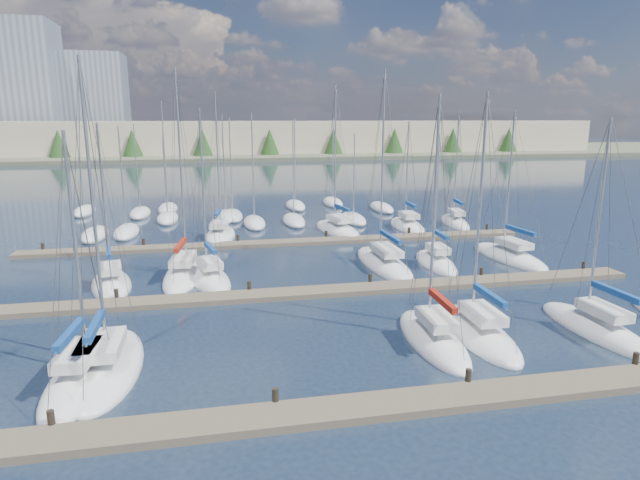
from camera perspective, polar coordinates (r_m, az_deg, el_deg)
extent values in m
plane|color=#212F42|center=(76.73, -6.86, 4.63)|extent=(400.00, 400.00, 0.00)
cube|color=#6B5E4C|center=(21.60, 6.64, -17.19)|extent=(44.00, 1.80, 0.35)
cylinder|color=#2D261C|center=(22.26, -26.70, -17.18)|extent=(0.26, 0.26, 1.10)
cylinder|color=#2D261C|center=(21.54, -4.77, -16.78)|extent=(0.26, 0.26, 1.10)
cylinder|color=#2D261C|center=(23.67, 15.49, -14.34)|extent=(0.26, 0.26, 1.10)
cylinder|color=#2D261C|center=(28.01, 30.57, -11.34)|extent=(0.26, 0.26, 1.10)
cube|color=#6B5E4C|center=(34.03, -0.67, -5.59)|extent=(44.00, 1.80, 0.35)
cylinder|color=#2D261C|center=(34.82, -20.86, -5.78)|extent=(0.26, 0.26, 1.10)
cylinder|color=#2D261C|center=(34.36, -7.55, -5.26)|extent=(0.26, 0.26, 1.10)
cylinder|color=#2D261C|center=(35.74, 5.39, -4.48)|extent=(0.26, 0.26, 1.10)
cylinder|color=#2D261C|center=(38.75, 16.81, -3.61)|extent=(0.26, 0.26, 1.10)
cylinder|color=#2D261C|center=(43.06, 26.26, -2.77)|extent=(0.26, 0.26, 1.10)
cube|color=#6B5E4C|center=(47.35, -3.85, -0.30)|extent=(44.00, 1.80, 0.35)
cylinder|color=#2D261C|center=(49.81, -27.45, -0.91)|extent=(0.26, 0.26, 1.10)
cylinder|color=#2D261C|center=(48.18, -18.29, -0.52)|extent=(0.26, 0.26, 1.10)
cylinder|color=#2D261C|center=(47.85, -8.75, -0.09)|extent=(0.26, 0.26, 1.10)
cylinder|color=#2D261C|center=(48.85, 0.66, 0.33)|extent=(0.26, 0.26, 1.10)
cylinder|color=#2D261C|center=(51.09, 9.47, 0.71)|extent=(0.26, 0.26, 1.10)
cylinder|color=#2D261C|center=(54.43, 17.37, 1.04)|extent=(0.26, 0.26, 1.10)
ellipsoid|color=white|center=(27.78, 11.91, -10.49)|extent=(2.75, 7.83, 1.60)
cube|color=maroon|center=(27.78, 11.91, -10.49)|extent=(1.41, 3.76, 0.12)
cube|color=silver|center=(26.96, 12.33, -8.26)|extent=(1.44, 2.76, 0.50)
cylinder|color=#9EA0A5|center=(26.49, 12.09, 3.10)|extent=(0.14, 0.14, 10.94)
cylinder|color=#9EA0A5|center=(26.06, 12.93, -6.58)|extent=(0.24, 3.25, 0.10)
cube|color=maroon|center=(26.02, 12.94, -6.33)|extent=(0.43, 3.00, 0.30)
ellipsoid|color=white|center=(25.71, -23.87, -13.36)|extent=(3.17, 8.20, 1.60)
cube|color=silver|center=(24.84, -24.42, -11.05)|extent=(1.60, 2.91, 0.50)
cylinder|color=#9EA0A5|center=(24.44, -24.66, -0.48)|extent=(0.14, 0.14, 9.38)
cylinder|color=#9EA0A5|center=(23.89, -25.12, -9.35)|extent=(0.39, 3.36, 0.10)
cube|color=navy|center=(23.85, -25.15, -9.08)|extent=(0.57, 3.11, 0.30)
ellipsoid|color=white|center=(37.67, -11.74, -4.18)|extent=(3.95, 7.55, 1.60)
cube|color=maroon|center=(37.67, -11.74, -4.18)|extent=(2.00, 3.65, 0.12)
cube|color=silver|center=(36.97, -11.71, -2.41)|extent=(1.88, 2.75, 0.50)
cylinder|color=#9EA0A5|center=(36.91, -12.37, 5.41)|extent=(0.14, 0.14, 10.44)
cylinder|color=#9EA0A5|center=(36.17, -11.60, -1.03)|extent=(0.73, 2.97, 0.10)
cube|color=navy|center=(36.14, -11.61, -0.84)|extent=(0.87, 2.78, 0.30)
ellipsoid|color=white|center=(41.71, 12.23, -2.53)|extent=(2.57, 6.84, 1.60)
cube|color=black|center=(41.71, 12.23, -2.53)|extent=(1.32, 3.29, 0.12)
cube|color=silver|center=(41.09, 12.48, -0.91)|extent=(1.34, 2.42, 0.50)
cylinder|color=#9EA0A5|center=(41.13, 12.33, 4.96)|extent=(0.14, 0.14, 8.73)
cylinder|color=#9EA0A5|center=(40.36, 12.82, 0.36)|extent=(0.26, 2.83, 0.10)
cube|color=navy|center=(40.34, 12.83, 0.53)|extent=(0.44, 2.61, 0.30)
ellipsoid|color=white|center=(40.81, 6.78, -2.67)|extent=(2.99, 10.17, 1.60)
cube|color=silver|center=(40.02, 7.07, -1.06)|extent=(1.60, 3.57, 0.50)
cylinder|color=#9EA0A5|center=(40.21, 6.69, 8.22)|extent=(0.14, 0.14, 13.23)
cylinder|color=#9EA0A5|center=(39.04, 7.52, 0.15)|extent=(0.21, 4.25, 0.10)
cube|color=navy|center=(39.01, 7.52, 0.33)|extent=(0.40, 3.91, 0.30)
ellipsoid|color=white|center=(45.13, 19.49, -1.81)|extent=(3.51, 9.03, 1.60)
cube|color=silver|center=(44.49, 19.94, -0.33)|extent=(1.77, 3.21, 0.50)
cylinder|color=#9EA0A5|center=(44.61, 19.56, 6.21)|extent=(0.14, 0.14, 10.43)
cylinder|color=#9EA0A5|center=(43.73, 20.59, 0.81)|extent=(0.43, 3.70, 0.10)
cube|color=navy|center=(43.70, 20.60, 0.96)|extent=(0.60, 3.42, 0.30)
ellipsoid|color=white|center=(55.34, 9.27, 1.39)|extent=(3.12, 7.85, 1.60)
cube|color=silver|center=(54.74, 9.44, 2.64)|extent=(1.64, 2.78, 0.50)
cylinder|color=#9EA0A5|center=(55.08, 9.29, 7.44)|extent=(0.14, 0.14, 9.50)
cylinder|color=#9EA0A5|center=(53.99, 9.68, 3.62)|extent=(0.27, 3.24, 0.10)
cube|color=navy|center=(53.97, 9.69, 3.75)|extent=(0.45, 3.00, 0.30)
ellipsoid|color=white|center=(50.86, -10.60, 0.32)|extent=(3.72, 7.73, 1.60)
cube|color=silver|center=(50.24, -10.71, 1.68)|extent=(1.84, 2.78, 0.50)
cylinder|color=#9EA0A5|center=(50.41, -10.85, 8.38)|extent=(0.14, 0.14, 12.12)
cylinder|color=#9EA0A5|center=(49.47, -10.85, 2.73)|extent=(0.54, 3.10, 0.10)
cube|color=navy|center=(49.45, -10.85, 2.87)|extent=(0.70, 2.88, 0.30)
ellipsoid|color=white|center=(26.28, -21.94, -12.60)|extent=(3.25, 8.57, 1.60)
cube|color=silver|center=(25.38, -22.35, -10.34)|extent=(1.78, 3.00, 0.50)
cylinder|color=#9EA0A5|center=(24.85, -23.06, 3.33)|extent=(0.14, 0.14, 12.31)
cylinder|color=#9EA0A5|center=(24.37, -22.85, -8.69)|extent=(0.12, 3.59, 0.10)
cube|color=navy|center=(24.33, -22.87, -8.43)|extent=(0.32, 3.31, 0.30)
ellipsoid|color=white|center=(39.20, -14.18, -3.63)|extent=(3.69, 9.54, 1.60)
cube|color=silver|center=(38.42, -14.40, -1.97)|extent=(1.81, 3.40, 0.50)
cylinder|color=#9EA0A5|center=(38.53, -14.64, 7.64)|extent=(0.14, 0.14, 13.17)
cylinder|color=#9EA0A5|center=(37.46, -14.67, -0.71)|extent=(0.55, 3.89, 0.10)
cube|color=maroon|center=(37.43, -14.68, -0.53)|extent=(0.71, 3.60, 0.30)
ellipsoid|color=white|center=(52.77, 1.88, 0.99)|extent=(4.29, 9.14, 1.60)
cube|color=maroon|center=(52.77, 1.88, 0.99)|extent=(2.18, 4.41, 0.12)
cube|color=silver|center=(52.12, 2.07, 2.30)|extent=(2.08, 3.29, 0.50)
cylinder|color=#9EA0A5|center=(52.39, 1.64, 9.20)|extent=(0.14, 0.14, 12.91)
cylinder|color=#9EA0A5|center=(51.30, 2.38, 3.31)|extent=(0.69, 3.66, 0.10)
cube|color=navy|center=(51.28, 2.38, 3.45)|extent=(0.84, 3.40, 0.30)
ellipsoid|color=white|center=(38.19, -21.35, -4.58)|extent=(3.68, 6.95, 1.60)
cube|color=black|center=(38.19, -21.35, -4.58)|extent=(1.86, 3.35, 0.12)
cube|color=silver|center=(37.52, -21.50, -2.83)|extent=(1.78, 2.52, 0.50)
cylinder|color=#9EA0A5|center=(37.48, -22.09, 4.20)|extent=(0.14, 0.14, 9.57)
cylinder|color=#9EA0A5|center=(36.75, -21.62, -1.46)|extent=(0.60, 2.74, 0.10)
cube|color=navy|center=(36.73, -21.64, -1.28)|extent=(0.76, 2.56, 0.30)
ellipsoid|color=white|center=(58.05, 14.17, 1.70)|extent=(3.30, 7.67, 1.60)
cube|color=black|center=(58.05, 14.17, 1.70)|extent=(1.67, 3.69, 0.12)
cube|color=silver|center=(57.47, 14.34, 2.90)|extent=(1.58, 2.75, 0.50)
cylinder|color=#9EA0A5|center=(57.76, 14.35, 7.96)|extent=(0.14, 0.14, 10.52)
cylinder|color=#9EA0A5|center=(56.74, 14.57, 3.84)|extent=(0.59, 3.09, 0.10)
cube|color=navy|center=(56.72, 14.58, 3.96)|extent=(0.75, 2.88, 0.30)
ellipsoid|color=white|center=(29.10, 16.40, -9.64)|extent=(2.91, 8.18, 1.60)
cube|color=silver|center=(28.30, 16.92, -7.50)|extent=(1.54, 2.88, 0.50)
cylinder|color=#9EA0A5|center=(27.89, 16.69, 3.47)|extent=(0.14, 0.14, 11.07)
cylinder|color=#9EA0A5|center=(27.41, 17.65, -5.89)|extent=(0.23, 3.40, 0.10)
cube|color=navy|center=(27.38, 17.67, -5.66)|extent=(0.42, 3.13, 0.30)
ellipsoid|color=white|center=(31.82, 27.28, -8.63)|extent=(2.59, 8.17, 1.60)
cube|color=black|center=(31.82, 27.28, -8.63)|extent=(1.33, 3.92, 0.12)
cube|color=silver|center=(31.11, 28.01, -6.63)|extent=(1.36, 2.88, 0.50)
cylinder|color=#9EA0A5|center=(30.76, 27.65, 2.25)|extent=(0.14, 0.14, 9.88)
cylinder|color=#9EA0A5|center=(30.36, 29.02, -5.12)|extent=(0.24, 3.40, 0.10)
cube|color=navy|center=(30.32, 29.05, -4.91)|extent=(0.43, 3.13, 0.30)
cylinder|color=#9EA0A5|center=(67.38, -24.31, 8.01)|extent=(0.12, 0.12, 11.20)
ellipsoid|color=white|center=(68.08, -23.83, 2.77)|extent=(2.20, 6.40, 1.40)
cylinder|color=#9EA0A5|center=(59.40, -9.51, 7.94)|extent=(0.12, 0.12, 10.14)
ellipsoid|color=white|center=(60.15, -9.30, 2.50)|extent=(2.20, 6.40, 1.40)
cylinder|color=#9EA0A5|center=(59.16, -10.23, 8.06)|extent=(0.12, 0.12, 10.49)
ellipsoid|color=white|center=(59.93, -10.00, 2.44)|extent=(2.20, 6.40, 1.40)
cylinder|color=#9EA0A5|center=(68.12, 1.39, 8.69)|extent=(0.12, 0.12, 10.06)
ellipsoid|color=white|center=(68.77, 1.36, 3.97)|extent=(2.20, 6.40, 1.40)
cylinder|color=#9EA0A5|center=(63.80, -18.97, 7.41)|extent=(0.12, 0.12, 9.39)
ellipsoid|color=white|center=(64.47, -18.63, 2.69)|extent=(2.20, 6.40, 1.40)
cylinder|color=#9EA0A5|center=(53.28, -23.41, 6.35)|extent=(0.12, 0.12, 9.85)
ellipsoid|color=white|center=(54.10, -22.88, 0.48)|extent=(2.20, 6.40, 1.40)
cylinder|color=#9EA0A5|center=(53.44, -20.36, 6.32)|extent=(0.12, 0.12, 9.30)
ellipsoid|color=white|center=(54.23, -19.92, 0.76)|extent=(2.20, 6.40, 1.40)
cylinder|color=#9EA0A5|center=(64.44, 6.73, 9.09)|extent=(0.12, 0.12, 11.68)
ellipsoid|color=white|center=(65.18, 6.58, 3.39)|extent=(2.20, 6.40, 1.40)
cylinder|color=#9EA0A5|center=(55.89, -2.86, 7.60)|extent=(0.12, 0.12, 9.76)
ellipsoid|color=white|center=(56.67, -2.80, 2.02)|extent=(2.20, 6.40, 1.40)
cylinder|color=#9EA0A5|center=(65.96, -16.26, 8.87)|extent=(0.12, 0.12, 11.95)
ellipsoid|color=white|center=(66.69, -15.90, 3.19)|extent=(2.20, 6.40, 1.40)
cylinder|color=#9EA0A5|center=(57.02, 3.65, 7.04)|extent=(0.12, 0.12, 8.46)
ellipsoid|color=white|center=(57.73, 3.59, 2.21)|extent=(2.20, 6.40, 1.40)
cylinder|color=#9EA0A5|center=(59.68, -16.21, 6.65)|extent=(0.12, 0.12, 8.12)
ellipsoid|color=white|center=(60.33, -15.93, 2.21)|extent=(2.20, 6.40, 1.40)
cylinder|color=#9EA0A5|center=(65.76, -2.69, 8.50)|extent=(0.12, 0.12, 10.00)
ellipsoid|color=white|center=(66.43, -2.63, 3.64)|extent=(2.20, 6.40, 1.40)
cylinder|color=#9EA0A5|center=(55.04, -7.18, 7.84)|extent=(0.12, 0.12, 10.54)
ellipsoid|color=white|center=(55.86, -7.01, 1.78)|extent=(2.20, 6.40, 1.40)
cube|color=#666B51|center=(166.14, -9.48, 9.15)|extent=(400.00, 60.00, 1.00)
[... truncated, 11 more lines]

